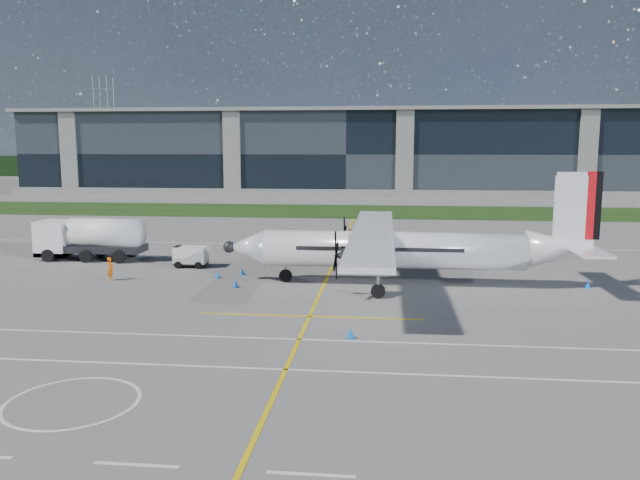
# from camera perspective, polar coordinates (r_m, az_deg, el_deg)

# --- Properties ---
(ground) EXTENTS (400.00, 400.00, 0.00)m
(ground) POSITION_cam_1_polar(r_m,az_deg,el_deg) (78.75, 0.95, 2.05)
(ground) COLOR slate
(ground) RESTS_ON ground
(grass_strip) EXTENTS (400.00, 18.00, 0.04)m
(grass_strip) POSITION_cam_1_polar(r_m,az_deg,el_deg) (86.67, 1.42, 2.67)
(grass_strip) COLOR #16340E
(grass_strip) RESTS_ON ground
(terminal_building) EXTENTS (120.00, 20.00, 15.00)m
(terminal_building) POSITION_cam_1_polar(r_m,az_deg,el_deg) (118.14, 2.70, 7.88)
(terminal_building) COLOR black
(terminal_building) RESTS_ON ground
(tree_line) EXTENTS (400.00, 6.00, 6.00)m
(tree_line) POSITION_cam_1_polar(r_m,az_deg,el_deg) (178.16, 3.84, 6.67)
(tree_line) COLOR black
(tree_line) RESTS_ON ground
(pylon_west) EXTENTS (9.00, 4.60, 30.00)m
(pylon_west) POSITION_cam_1_polar(r_m,az_deg,el_deg) (207.15, -19.06, 9.81)
(pylon_west) COLOR gray
(pylon_west) RESTS_ON ground
(yellow_taxiway_centerline) EXTENTS (0.20, 70.00, 0.01)m
(yellow_taxiway_centerline) POSITION_cam_1_polar(r_m,az_deg,el_deg) (48.92, 1.32, -1.98)
(yellow_taxiway_centerline) COLOR yellow
(yellow_taxiway_centerline) RESTS_ON ground
(white_lane_line) EXTENTS (90.00, 0.15, 0.01)m
(white_lane_line) POSITION_cam_1_polar(r_m,az_deg,el_deg) (26.48, -9.72, -11.36)
(white_lane_line) COLOR white
(white_lane_line) RESTS_ON ground
(turboprop_aircraft) EXTENTS (23.88, 24.76, 7.43)m
(turboprop_aircraft) POSITION_cam_1_polar(r_m,az_deg,el_deg) (40.57, 7.96, 1.05)
(turboprop_aircraft) COLOR white
(turboprop_aircraft) RESTS_ON ground
(fuel_tanker_truck) EXTENTS (8.85, 2.88, 3.32)m
(fuel_tanker_truck) POSITION_cam_1_polar(r_m,az_deg,el_deg) (52.98, -20.81, 0.09)
(fuel_tanker_truck) COLOR white
(fuel_tanker_truck) RESTS_ON ground
(baggage_tug) EXTENTS (2.58, 1.55, 1.55)m
(baggage_tug) POSITION_cam_1_polar(r_m,az_deg,el_deg) (47.66, -11.73, -1.50)
(baggage_tug) COLOR silver
(baggage_tug) RESTS_ON ground
(ground_crew_person) EXTENTS (0.57, 0.76, 1.81)m
(ground_crew_person) POSITION_cam_1_polar(r_m,az_deg,el_deg) (44.30, -18.62, -2.36)
(ground_crew_person) COLOR #F25907
(ground_crew_person) RESTS_ON ground
(safety_cone_tail) EXTENTS (0.36, 0.36, 0.50)m
(safety_cone_tail) POSITION_cam_1_polar(r_m,az_deg,el_deg) (43.47, 23.28, -3.70)
(safety_cone_tail) COLOR blue
(safety_cone_tail) RESTS_ON ground
(safety_cone_stbdwing) EXTENTS (0.36, 0.36, 0.50)m
(safety_cone_stbdwing) POSITION_cam_1_polar(r_m,az_deg,el_deg) (52.69, 5.45, -0.98)
(safety_cone_stbdwing) COLOR blue
(safety_cone_stbdwing) RESTS_ON ground
(safety_cone_nose_port) EXTENTS (0.36, 0.36, 0.50)m
(safety_cone_nose_port) POSITION_cam_1_polar(r_m,az_deg,el_deg) (40.33, -7.72, -3.99)
(safety_cone_nose_port) COLOR blue
(safety_cone_nose_port) RESTS_ON ground
(safety_cone_nose_stbd) EXTENTS (0.36, 0.36, 0.50)m
(safety_cone_nose_stbd) POSITION_cam_1_polar(r_m,az_deg,el_deg) (44.29, -7.14, -2.84)
(safety_cone_nose_stbd) COLOR blue
(safety_cone_nose_stbd) RESTS_ON ground
(safety_cone_fwd) EXTENTS (0.36, 0.36, 0.50)m
(safety_cone_fwd) POSITION_cam_1_polar(r_m,az_deg,el_deg) (43.44, -9.36, -3.11)
(safety_cone_fwd) COLOR blue
(safety_cone_fwd) RESTS_ON ground
(safety_cone_portwing) EXTENTS (0.36, 0.36, 0.50)m
(safety_cone_portwing) POSITION_cam_1_polar(r_m,az_deg,el_deg) (29.72, 2.79, -8.51)
(safety_cone_portwing) COLOR blue
(safety_cone_portwing) RESTS_ON ground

